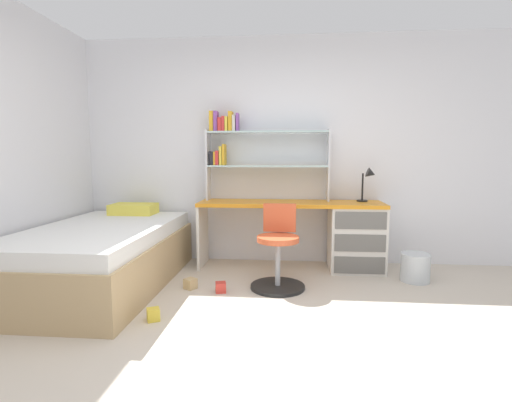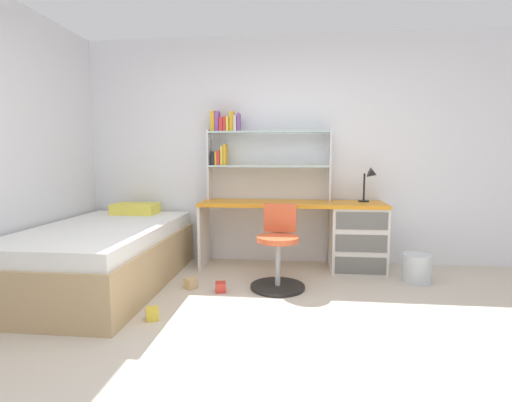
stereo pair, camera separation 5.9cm
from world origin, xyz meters
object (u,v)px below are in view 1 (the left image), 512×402
Objects in this scene: bed_platform at (102,256)px; toy_block_red_2 at (221,287)px; toy_block_natural_0 at (190,284)px; desk at (339,232)px; desk_lamp at (369,179)px; waste_bin at (415,267)px; swivel_chair at (278,255)px; toy_block_yellow_1 at (153,315)px; bookshelf_hutch at (249,147)px.

bed_platform is 22.49× the size of toy_block_red_2.
toy_block_natural_0 is 0.31m from toy_block_red_2.
desk_lamp reaches higher than desk.
swivel_chair is at bearing -167.73° from waste_bin.
waste_bin is at bearing 14.39° from toy_block_red_2.
waste_bin is at bearing 12.27° from swivel_chair.
swivel_chair is 2.80× the size of waste_bin.
toy_block_red_2 is at bearing 58.01° from toy_block_yellow_1.
desk is 1.50m from toy_block_red_2.
swivel_chair reaches higher than desk.
toy_block_red_2 is (0.31, -0.07, -0.00)m from toy_block_natural_0.
bookshelf_hutch reaches higher than bed_platform.
bookshelf_hutch is 4.93× the size of waste_bin.
desk is 0.85m from waste_bin.
toy_block_natural_0 is 0.72m from toy_block_yellow_1.
desk_lamp is 4.11× the size of toy_block_red_2.
waste_bin reaches higher than toy_block_red_2.
desk_lamp is at bearing 12.35° from desk.
bookshelf_hutch is at bearing 114.26° from swivel_chair.
swivel_chair is 1.28m from toy_block_yellow_1.
waste_bin is (0.72, -0.36, -0.28)m from desk.
bookshelf_hutch is at bearing 176.62° from desk_lamp.
swivel_chair is at bearing -143.15° from desk_lamp.
toy_block_natural_0 is at bearing -169.25° from waste_bin.
desk is 7.16× the size of waste_bin.
swivel_chair is 1.42m from waste_bin.
bed_platform reaches higher than toy_block_yellow_1.
bookshelf_hutch is 1.39m from desk_lamp.
desk is 1.40m from bookshelf_hutch.
desk reaches higher than waste_bin.
bookshelf_hutch reaches higher than desk.
toy_block_natural_0 is 1.05× the size of toy_block_red_2.
bookshelf_hutch is at bearing 63.46° from toy_block_natural_0.
toy_block_natural_0 is (-1.49, -0.78, -0.37)m from desk.
desk is 2.21m from toy_block_yellow_1.
desk_lamp is 1.05m from waste_bin.
swivel_chair is at bearing 8.18° from toy_block_natural_0.
desk is 1.72m from toy_block_natural_0.
bookshelf_hutch is (-1.02, 0.15, 0.95)m from desk.
waste_bin is at bearing -16.40° from bookshelf_hutch.
toy_block_natural_0 is 1.06× the size of toy_block_yellow_1.
toy_block_yellow_1 is at bearing -138.01° from swivel_chair.
bookshelf_hutch is 15.02× the size of toy_block_red_2.
bookshelf_hutch reaches higher than waste_bin.
bookshelf_hutch reaches higher than toy_block_red_2.
waste_bin is at bearing 10.75° from toy_block_natural_0.
desk_lamp is at bearing 31.50° from toy_block_red_2.
bed_platform is (-2.36, -0.77, -0.12)m from desk.
swivel_chair reaches higher than toy_block_natural_0.
desk reaches higher than toy_block_red_2.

